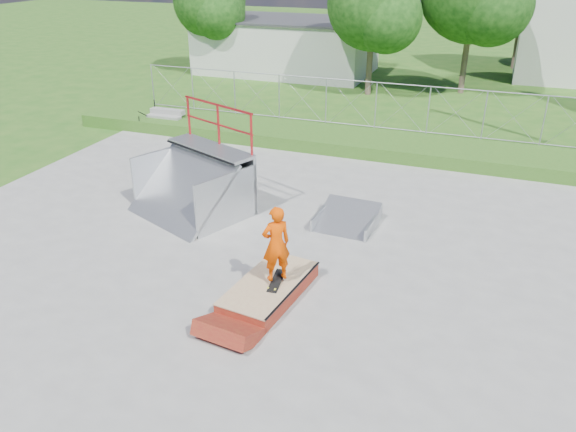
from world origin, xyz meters
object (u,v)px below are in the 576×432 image
flat_bank_ramp (347,218)px  grind_box (269,289)px  quarter_pipe (187,165)px  skater (276,247)px

flat_bank_ramp → grind_box: bearing=-96.9°
quarter_pipe → skater: (3.89, -3.13, -0.22)m
grind_box → skater: skater is taller
grind_box → quarter_pipe: 5.05m
grind_box → flat_bank_ramp: bearing=87.1°
flat_bank_ramp → skater: bearing=-94.7°
grind_box → quarter_pipe: quarter_pipe is taller
grind_box → flat_bank_ramp: size_ratio=1.60×
quarter_pipe → flat_bank_ramp: size_ratio=1.79×
grind_box → flat_bank_ramp: (0.67, 3.92, 0.05)m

